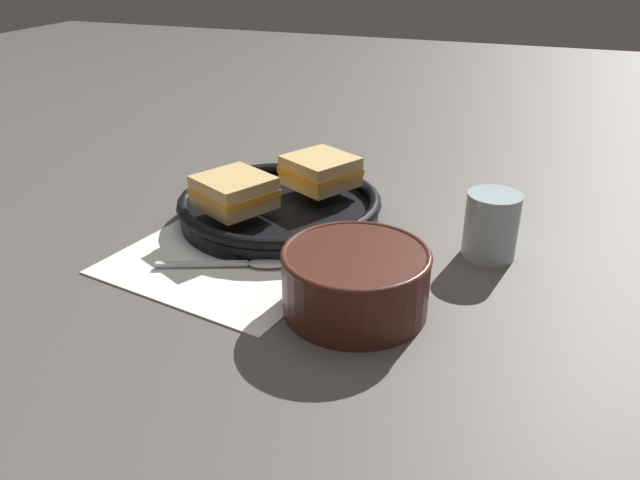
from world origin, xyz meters
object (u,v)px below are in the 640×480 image
at_px(skillet, 280,208).
at_px(drinking_glass, 491,225).
at_px(spoon, 251,263).
at_px(sandwich_near_right, 234,192).
at_px(soup_bowl, 355,277).
at_px(sandwich_near_left, 320,171).

relative_size(skillet, drinking_glass, 3.42).
xyz_separation_m(skillet, drinking_glass, (0.31, -0.01, 0.02)).
height_order(spoon, sandwich_near_right, sandwich_near_right).
relative_size(soup_bowl, skillet, 0.56).
xyz_separation_m(soup_bowl, sandwich_near_right, (-0.23, 0.14, 0.02)).
height_order(sandwich_near_left, sandwich_near_right, same).
distance_m(soup_bowl, drinking_glass, 0.23).
bearing_deg(sandwich_near_right, spoon, -53.60).
relative_size(soup_bowl, drinking_glass, 1.91).
bearing_deg(soup_bowl, skillet, 132.11).
relative_size(soup_bowl, sandwich_near_left, 1.31).
distance_m(soup_bowl, sandwich_near_right, 0.27).
relative_size(sandwich_near_left, sandwich_near_right, 1.01).
height_order(soup_bowl, sandwich_near_left, sandwich_near_left).
bearing_deg(drinking_glass, spoon, -153.26).
distance_m(skillet, sandwich_near_left, 0.09).
bearing_deg(soup_bowl, spoon, 163.05).
xyz_separation_m(soup_bowl, skillet, (-0.18, 0.20, -0.02)).
bearing_deg(sandwich_near_right, drinking_glass, 8.72).
bearing_deg(soup_bowl, drinking_glass, 55.90).
bearing_deg(spoon, sandwich_near_left, 63.29).
distance_m(soup_bowl, spoon, 0.17).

